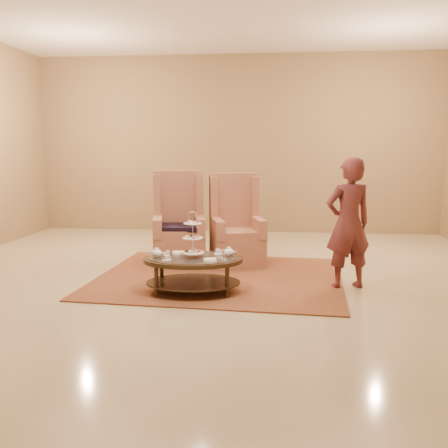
# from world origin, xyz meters

# --- Properties ---
(ground) EXTENTS (8.00, 8.00, 0.00)m
(ground) POSITION_xyz_m (0.00, 0.00, 0.00)
(ground) COLOR #C6B993
(ground) RESTS_ON ground
(ceiling) EXTENTS (8.00, 8.00, 0.02)m
(ceiling) POSITION_xyz_m (0.00, 0.00, 0.00)
(ceiling) COLOR silver
(ceiling) RESTS_ON ground
(wall_back) EXTENTS (8.00, 0.04, 3.50)m
(wall_back) POSITION_xyz_m (0.00, 4.00, 1.75)
(wall_back) COLOR #90774E
(wall_back) RESTS_ON ground
(rug) EXTENTS (3.33, 2.83, 0.02)m
(rug) POSITION_xyz_m (0.06, 0.32, 0.01)
(rug) COLOR brown
(rug) RESTS_ON ground
(tea_table) EXTENTS (1.23, 0.90, 0.98)m
(tea_table) POSITION_xyz_m (-0.17, -0.40, 0.36)
(tea_table) COLOR black
(tea_table) RESTS_ON ground
(armchair_left) EXTENTS (0.87, 0.89, 1.36)m
(armchair_left) POSITION_xyz_m (-0.63, 1.11, 0.46)
(armchair_left) COLOR #B07053
(armchair_left) RESTS_ON ground
(armchair_right) EXTENTS (0.89, 0.91, 1.33)m
(armchair_right) POSITION_xyz_m (0.21, 1.16, 0.45)
(armchair_right) COLOR #B07053
(armchair_right) RESTS_ON ground
(person) EXTENTS (0.68, 0.55, 1.59)m
(person) POSITION_xyz_m (1.66, 0.03, 0.80)
(person) COLOR maroon
(person) RESTS_ON ground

